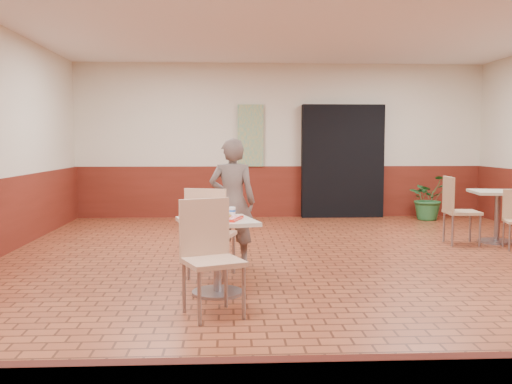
{
  "coord_description": "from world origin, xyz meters",
  "views": [
    {
      "loc": [
        -1.04,
        -6.18,
        1.47
      ],
      "look_at": [
        -0.75,
        -0.23,
        0.95
      ],
      "focal_mm": 40.0,
      "sensor_mm": 36.0,
      "label": 1
    }
  ],
  "objects_px": {
    "chair_main_back": "(209,228)",
    "serving_tray": "(217,218)",
    "second_table": "(498,208)",
    "chair_second_left": "(457,207)",
    "paper_cup": "(232,211)",
    "chair_main_front": "(210,250)",
    "long_john_donut": "(225,215)",
    "ring_donut": "(210,214)",
    "main_table": "(217,244)",
    "customer": "(232,202)",
    "potted_plant": "(428,197)"
  },
  "relations": [
    {
      "from": "chair_main_front",
      "to": "serving_tray",
      "type": "xyz_separation_m",
      "value": [
        0.05,
        0.63,
        0.19
      ]
    },
    {
      "from": "ring_donut",
      "to": "long_john_donut",
      "type": "distance_m",
      "value": 0.19
    },
    {
      "from": "second_table",
      "to": "chair_second_left",
      "type": "relative_size",
      "value": 0.78
    },
    {
      "from": "customer",
      "to": "long_john_donut",
      "type": "distance_m",
      "value": 1.39
    },
    {
      "from": "long_john_donut",
      "to": "chair_second_left",
      "type": "relative_size",
      "value": 0.15
    },
    {
      "from": "chair_main_front",
      "to": "ring_donut",
      "type": "height_order",
      "value": "chair_main_front"
    },
    {
      "from": "serving_tray",
      "to": "ring_donut",
      "type": "xyz_separation_m",
      "value": [
        -0.07,
        0.07,
        0.03
      ]
    },
    {
      "from": "main_table",
      "to": "customer",
      "type": "height_order",
      "value": "customer"
    },
    {
      "from": "chair_main_back",
      "to": "second_table",
      "type": "bearing_deg",
      "value": -137.35
    },
    {
      "from": "chair_main_front",
      "to": "chair_main_back",
      "type": "distance_m",
      "value": 1.27
    },
    {
      "from": "long_john_donut",
      "to": "paper_cup",
      "type": "relative_size",
      "value": 1.74
    },
    {
      "from": "second_table",
      "to": "chair_second_left",
      "type": "bearing_deg",
      "value": -170.45
    },
    {
      "from": "customer",
      "to": "potted_plant",
      "type": "xyz_separation_m",
      "value": [
        3.75,
        3.81,
        -0.33
      ]
    },
    {
      "from": "main_table",
      "to": "chair_main_back",
      "type": "height_order",
      "value": "chair_main_back"
    },
    {
      "from": "chair_main_back",
      "to": "customer",
      "type": "height_order",
      "value": "customer"
    },
    {
      "from": "ring_donut",
      "to": "main_table",
      "type": "bearing_deg",
      "value": -44.45
    },
    {
      "from": "ring_donut",
      "to": "chair_main_front",
      "type": "bearing_deg",
      "value": -88.9
    },
    {
      "from": "main_table",
      "to": "serving_tray",
      "type": "distance_m",
      "value": 0.25
    },
    {
      "from": "chair_second_left",
      "to": "chair_main_front",
      "type": "bearing_deg",
      "value": 136.56
    },
    {
      "from": "main_table",
      "to": "chair_main_back",
      "type": "xyz_separation_m",
      "value": [
        -0.1,
        0.63,
        0.06
      ]
    },
    {
      "from": "long_john_donut",
      "to": "paper_cup",
      "type": "bearing_deg",
      "value": 64.96
    },
    {
      "from": "second_table",
      "to": "chair_main_front",
      "type": "bearing_deg",
      "value": -141.21
    },
    {
      "from": "chair_main_back",
      "to": "second_table",
      "type": "distance_m",
      "value": 4.64
    },
    {
      "from": "chair_main_back",
      "to": "serving_tray",
      "type": "relative_size",
      "value": 2.25
    },
    {
      "from": "potted_plant",
      "to": "main_table",
      "type": "bearing_deg",
      "value": -127.29
    },
    {
      "from": "main_table",
      "to": "second_table",
      "type": "xyz_separation_m",
      "value": [
        4.06,
        2.68,
        0.02
      ]
    },
    {
      "from": "chair_main_back",
      "to": "paper_cup",
      "type": "distance_m",
      "value": 0.64
    },
    {
      "from": "main_table",
      "to": "customer",
      "type": "distance_m",
      "value": 1.36
    },
    {
      "from": "serving_tray",
      "to": "ring_donut",
      "type": "height_order",
      "value": "ring_donut"
    },
    {
      "from": "long_john_donut",
      "to": "chair_second_left",
      "type": "distance_m",
      "value": 4.25
    },
    {
      "from": "serving_tray",
      "to": "ring_donut",
      "type": "bearing_deg",
      "value": 135.55
    },
    {
      "from": "potted_plant",
      "to": "chair_main_front",
      "type": "bearing_deg",
      "value": -124.49
    },
    {
      "from": "ring_donut",
      "to": "long_john_donut",
      "type": "xyz_separation_m",
      "value": [
        0.14,
        -0.13,
        0.0
      ]
    },
    {
      "from": "serving_tray",
      "to": "ring_donut",
      "type": "distance_m",
      "value": 0.1
    },
    {
      "from": "main_table",
      "to": "potted_plant",
      "type": "relative_size",
      "value": 0.86
    },
    {
      "from": "chair_main_front",
      "to": "potted_plant",
      "type": "bearing_deg",
      "value": 33.01
    },
    {
      "from": "chair_main_front",
      "to": "chair_second_left",
      "type": "relative_size",
      "value": 1.01
    },
    {
      "from": "long_john_donut",
      "to": "potted_plant",
      "type": "xyz_separation_m",
      "value": [
        3.83,
        5.19,
        -0.35
      ]
    },
    {
      "from": "chair_main_back",
      "to": "customer",
      "type": "xyz_separation_m",
      "value": [
        0.26,
        0.68,
        0.21
      ]
    },
    {
      "from": "chair_main_front",
      "to": "long_john_donut",
      "type": "bearing_deg",
      "value": 55.04
    },
    {
      "from": "chair_main_front",
      "to": "ring_donut",
      "type": "distance_m",
      "value": 0.73
    },
    {
      "from": "main_table",
      "to": "potted_plant",
      "type": "height_order",
      "value": "potted_plant"
    },
    {
      "from": "main_table",
      "to": "paper_cup",
      "type": "xyz_separation_m",
      "value": [
        0.15,
        0.09,
        0.31
      ]
    },
    {
      "from": "serving_tray",
      "to": "paper_cup",
      "type": "xyz_separation_m",
      "value": [
        0.15,
        0.09,
        0.06
      ]
    },
    {
      "from": "long_john_donut",
      "to": "chair_second_left",
      "type": "bearing_deg",
      "value": 38.3
    },
    {
      "from": "ring_donut",
      "to": "chair_second_left",
      "type": "bearing_deg",
      "value": 35.77
    },
    {
      "from": "chair_main_back",
      "to": "second_table",
      "type": "relative_size",
      "value": 1.29
    },
    {
      "from": "customer",
      "to": "ring_donut",
      "type": "relative_size",
      "value": 14.86
    },
    {
      "from": "customer",
      "to": "chair_main_front",
      "type": "bearing_deg",
      "value": 89.14
    },
    {
      "from": "ring_donut",
      "to": "second_table",
      "type": "relative_size",
      "value": 0.13
    }
  ]
}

